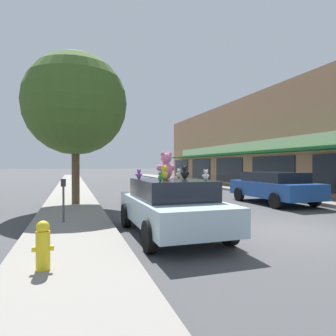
{
  "coord_description": "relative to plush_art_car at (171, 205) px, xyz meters",
  "views": [
    {
      "loc": [
        -5.8,
        -6.77,
        1.86
      ],
      "look_at": [
        -2.6,
        3.2,
        1.73
      ],
      "focal_mm": 32.0,
      "sensor_mm": 36.0,
      "label": 1
    }
  ],
  "objects": [
    {
      "name": "teddy_bear_white",
      "position": [
        0.72,
        -0.58,
        0.8
      ],
      "size": [
        0.2,
        0.12,
        0.27
      ],
      "rotation": [
        0.0,
        0.0,
        3.16
      ],
      "color": "white",
      "rests_on": "plush_art_car"
    },
    {
      "name": "street_tree",
      "position": [
        -2.33,
        6.18,
        3.7
      ],
      "size": [
        4.43,
        4.43,
        6.55
      ],
      "color": "brown",
      "rests_on": "sidewalk_near"
    },
    {
      "name": "teddy_bear_green",
      "position": [
        -0.47,
        -0.61,
        0.79
      ],
      "size": [
        0.13,
        0.18,
        0.24
      ],
      "rotation": [
        0.0,
        0.0,
        1.94
      ],
      "color": "green",
      "rests_on": "plush_art_car"
    },
    {
      "name": "parked_car_far_center",
      "position": [
        6.62,
        4.48,
        0.04
      ],
      "size": [
        2.21,
        4.61,
        1.49
      ],
      "color": "#1E4793",
      "rests_on": "ground_plane"
    },
    {
      "name": "fire_hydrant",
      "position": [
        -2.92,
        -2.26,
        -0.23
      ],
      "size": [
        0.33,
        0.22,
        0.79
      ],
      "color": "yellow",
      "rests_on": "sidewalk_near"
    },
    {
      "name": "teddy_bear_black",
      "position": [
        0.5,
        0.29,
        0.85
      ],
      "size": [
        0.25,
        0.25,
        0.37
      ],
      "rotation": [
        0.0,
        0.0,
        2.35
      ],
      "color": "black",
      "rests_on": "plush_art_car"
    },
    {
      "name": "plush_art_car",
      "position": [
        0.0,
        0.0,
        0.0
      ],
      "size": [
        2.12,
        4.39,
        1.46
      ],
      "rotation": [
        0.0,
        0.0,
        0.01
      ],
      "color": "#ADC6D1",
      "rests_on": "ground_plane"
    },
    {
      "name": "ground_plane",
      "position": [
        3.33,
        -0.66,
        -0.79
      ],
      "size": [
        260.0,
        260.0,
        0.0
      ],
      "primitive_type": "plane",
      "color": "#424244"
    },
    {
      "name": "teddy_bear_cream",
      "position": [
        0.51,
        0.81,
        0.81
      ],
      "size": [
        0.17,
        0.2,
        0.27
      ],
      "rotation": [
        0.0,
        0.0,
        2.14
      ],
      "color": "beige",
      "rests_on": "plush_art_car"
    },
    {
      "name": "teddy_bear_giant",
      "position": [
        -0.05,
        0.28,
        1.03
      ],
      "size": [
        0.55,
        0.35,
        0.74
      ],
      "rotation": [
        0.0,
        0.0,
        3.24
      ],
      "color": "pink",
      "rests_on": "plush_art_car"
    },
    {
      "name": "teddy_bear_purple",
      "position": [
        -0.71,
        0.71,
        0.8
      ],
      "size": [
        0.2,
        0.13,
        0.27
      ],
      "rotation": [
        0.0,
        0.0,
        3.32
      ],
      "color": "purple",
      "rests_on": "plush_art_car"
    },
    {
      "name": "teddy_bear_yellow",
      "position": [
        -0.26,
        -0.23,
        0.86
      ],
      "size": [
        0.28,
        0.23,
        0.38
      ],
      "rotation": [
        0.0,
        0.0,
        3.72
      ],
      "color": "yellow",
      "rests_on": "plush_art_car"
    },
    {
      "name": "parking_meter",
      "position": [
        -2.72,
        1.84,
        0.19
      ],
      "size": [
        0.14,
        0.1,
        1.27
      ],
      "color": "#4C4C51",
      "rests_on": "sidewalk_near"
    },
    {
      "name": "sidewalk_near",
      "position": [
        -2.5,
        -0.66,
        -0.71
      ],
      "size": [
        2.28,
        90.0,
        0.16
      ],
      "color": "gray",
      "rests_on": "ground_plane"
    },
    {
      "name": "storefront_row",
      "position": [
        18.19,
        12.37,
        2.78
      ],
      "size": [
        17.19,
        34.74,
        7.14
      ],
      "color": "tan",
      "rests_on": "ground_plane"
    }
  ]
}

